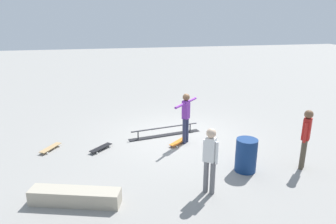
{
  "coord_description": "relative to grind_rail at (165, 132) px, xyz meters",
  "views": [
    {
      "loc": [
        2.4,
        9.33,
        3.94
      ],
      "look_at": [
        0.47,
        0.27,
        1.0
      ],
      "focal_mm": 32.55,
      "sensor_mm": 36.0,
      "label": 1
    }
  ],
  "objects": [
    {
      "name": "ground_plane",
      "position": [
        -0.47,
        0.23,
        -0.13
      ],
      "size": [
        60.0,
        60.0,
        0.0
      ],
      "primitive_type": "plane",
      "color": "gray"
    },
    {
      "name": "grind_rail",
      "position": [
        0.0,
        0.0,
        0.0
      ],
      "size": [
        2.56,
        0.68,
        0.32
      ],
      "rotation": [
        0.0,
        0.0,
        0.17
      ],
      "color": "black",
      "rests_on": "ground_plane"
    },
    {
      "name": "skate_ledge",
      "position": [
        2.71,
        3.5,
        0.04
      ],
      "size": [
        2.02,
        0.97,
        0.34
      ],
      "primitive_type": "cube",
      "rotation": [
        0.0,
        0.0,
        -0.29
      ],
      "color": "#B2A893",
      "rests_on": "ground_plane"
    },
    {
      "name": "skater_main",
      "position": [
        -0.53,
        0.74,
        0.82
      ],
      "size": [
        0.96,
        1.01,
        1.64
      ],
      "rotation": [
        0.0,
        0.0,
        3.95
      ],
      "color": "#2D3351",
      "rests_on": "ground_plane"
    },
    {
      "name": "skateboard_main",
      "position": [
        -0.29,
        0.8,
        -0.06
      ],
      "size": [
        0.73,
        0.69,
        0.09
      ],
      "rotation": [
        0.0,
        0.0,
        0.74
      ],
      "color": "orange",
      "rests_on": "ground_plane"
    },
    {
      "name": "bystander_red_shirt",
      "position": [
        -3.15,
        3.06,
        0.79
      ],
      "size": [
        0.31,
        0.31,
        1.64
      ],
      "rotation": [
        0.0,
        0.0,
        0.78
      ],
      "color": "brown",
      "rests_on": "ground_plane"
    },
    {
      "name": "bystander_white_shirt",
      "position": [
        -0.29,
        3.69,
        0.77
      ],
      "size": [
        0.33,
        0.28,
        1.59
      ],
      "rotation": [
        0.0,
        0.0,
        2.47
      ],
      "color": "slate",
      "rests_on": "ground_plane"
    },
    {
      "name": "loose_skateboard_natural",
      "position": [
        3.68,
        0.44,
        -0.06
      ],
      "size": [
        0.59,
        0.79,
        0.09
      ],
      "rotation": [
        0.0,
        0.0,
        1.02
      ],
      "color": "tan",
      "rests_on": "ground_plane"
    },
    {
      "name": "loose_skateboard_black",
      "position": [
        2.16,
        0.76,
        -0.06
      ],
      "size": [
        0.7,
        0.71,
        0.09
      ],
      "rotation": [
        0.0,
        0.0,
        0.79
      ],
      "color": "black",
      "rests_on": "ground_plane"
    },
    {
      "name": "trash_bin",
      "position": [
        -1.59,
        2.89,
        0.31
      ],
      "size": [
        0.56,
        0.56,
        0.89
      ],
      "primitive_type": "cylinder",
      "color": "navy",
      "rests_on": "ground_plane"
    }
  ]
}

